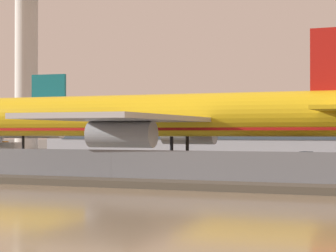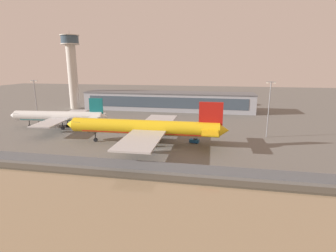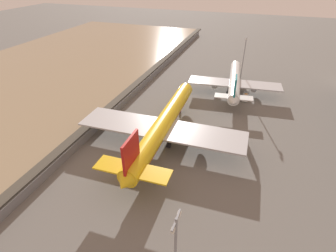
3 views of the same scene
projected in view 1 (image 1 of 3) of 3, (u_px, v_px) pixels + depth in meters
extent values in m
plane|color=#66635E|center=(183.00, 170.00, 67.46)|extent=(500.00, 500.00, 0.00)
cube|color=#474238|center=(83.00, 182.00, 48.56)|extent=(320.00, 3.00, 0.50)
cube|color=slate|center=(111.00, 165.00, 52.72)|extent=(280.00, 0.08, 2.51)
cylinder|color=slate|center=(111.00, 165.00, 52.72)|extent=(0.10, 0.10, 2.51)
cylinder|color=yellow|center=(151.00, 115.00, 74.86)|extent=(49.56, 5.74, 4.79)
cube|color=red|center=(151.00, 127.00, 74.84)|extent=(42.12, 4.64, 0.86)
cube|color=#B7BABF|center=(127.00, 118.00, 62.90)|extent=(11.34, 23.95, 0.48)
cube|color=#B7BABF|center=(205.00, 122.00, 84.97)|extent=(11.34, 23.95, 0.48)
cylinder|color=#B7BABF|center=(121.00, 134.00, 65.20)|extent=(6.98, 2.77, 2.64)
cylinder|color=#B7BABF|center=(189.00, 134.00, 83.74)|extent=(6.98, 2.77, 2.64)
cylinder|color=black|center=(23.00, 147.00, 81.20)|extent=(0.34, 0.34, 2.80)
cylinder|color=black|center=(23.00, 159.00, 81.19)|extent=(1.35, 0.55, 1.34)
cylinder|color=black|center=(172.00, 149.00, 71.20)|extent=(0.38, 0.38, 2.80)
cylinder|color=black|center=(172.00, 162.00, 71.19)|extent=(1.56, 1.11, 1.54)
cylinder|color=black|center=(187.00, 148.00, 75.88)|extent=(0.38, 0.38, 2.80)
cylinder|color=black|center=(187.00, 160.00, 75.86)|extent=(1.56, 1.11, 1.54)
cone|color=white|center=(69.00, 125.00, 98.93)|extent=(3.05, 3.99, 3.74)
cube|color=#14707A|center=(49.00, 98.00, 99.97)|extent=(5.63, 1.04, 7.07)
cube|color=white|center=(38.00, 122.00, 96.79)|extent=(4.36, 6.91, 0.33)
cube|color=white|center=(58.00, 123.00, 103.08)|extent=(4.36, 6.91, 0.33)
cube|color=#19519E|center=(303.00, 161.00, 72.54)|extent=(3.46, 2.22, 1.11)
cube|color=#283847|center=(306.00, 154.00, 72.32)|extent=(1.36, 1.48, 0.50)
cylinder|color=black|center=(314.00, 164.00, 72.53)|extent=(0.73, 0.36, 0.70)
cylinder|color=black|center=(309.00, 165.00, 71.41)|extent=(0.73, 0.36, 0.70)
cylinder|color=black|center=(297.00, 164.00, 73.66)|extent=(0.73, 0.36, 0.70)
cylinder|color=black|center=(292.00, 164.00, 72.54)|extent=(0.73, 0.36, 0.70)
cube|color=white|center=(5.00, 149.00, 107.55)|extent=(5.23, 2.16, 2.07)
cube|color=orange|center=(5.00, 142.00, 107.56)|extent=(0.51, 1.06, 0.16)
cylinder|color=black|center=(1.00, 153.00, 109.03)|extent=(0.84, 0.23, 0.84)
cylinder|color=black|center=(10.00, 154.00, 106.04)|extent=(0.84, 0.23, 0.84)
cylinder|color=black|center=(17.00, 154.00, 107.75)|extent=(0.84, 0.23, 0.84)
cylinder|color=beige|center=(26.00, 71.00, 156.12)|extent=(5.43, 5.43, 37.10)
cube|color=#9EA3AD|center=(262.00, 128.00, 139.02)|extent=(96.88, 16.26, 9.92)
cube|color=#3D4C5B|center=(252.00, 125.00, 131.45)|extent=(89.13, 0.16, 5.95)
cube|color=#5B5E63|center=(262.00, 103.00, 139.07)|extent=(97.48, 16.86, 0.50)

